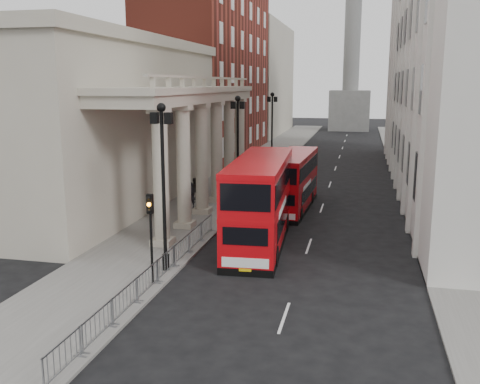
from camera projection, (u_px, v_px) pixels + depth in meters
The scene contains 19 objects.
ground at pixel (146, 304), 23.03m from camera, with size 260.00×260.00×0.00m, color black.
sidewalk_west at pixel (237, 180), 52.33m from camera, with size 6.00×140.00×0.12m, color slate.
sidewalk_east at pixel (413, 187), 48.72m from camera, with size 3.00×140.00×0.12m, color slate.
kerb at pixel (267, 181), 51.68m from camera, with size 0.20×140.00×0.14m, color slate.
portico_building at pixel (107, 127), 41.33m from camera, with size 9.00×28.00×12.00m, color #A9A08E.
brick_building at pixel (212, 70), 68.99m from camera, with size 9.00×32.00×22.00m, color maroon.
west_building_far at pixel (259, 80), 99.76m from camera, with size 9.00×30.00×20.00m, color #A9A08E.
east_building at pixel (449, 47), 47.61m from camera, with size 8.00×55.00×25.00m, color beige.
monument_column at pixel (352, 50), 106.42m from camera, with size 8.00×8.00×54.20m.
lamp_post_south at pixel (163, 176), 26.00m from camera, with size 1.05×0.44×8.32m.
lamp_post_mid at pixel (238, 142), 41.29m from camera, with size 1.05×0.44×8.32m.
lamp_post_north at pixel (272, 126), 56.57m from camera, with size 1.05×0.44×8.32m.
traffic_light at pixel (150, 222), 24.41m from camera, with size 0.28×0.33×4.30m.
crowd_barriers at pixel (157, 271), 25.10m from camera, with size 0.50×18.75×1.10m.
bus_near at pixel (261, 199), 31.40m from camera, with size 3.55×11.92×5.08m.
bus_far at pixel (294, 180), 40.13m from camera, with size 2.76×9.87×4.22m.
pedestrian_a at pixel (191, 195), 40.34m from camera, with size 0.69×0.46×1.90m, color black.
pedestrian_b at pixel (194, 188), 43.50m from camera, with size 0.83×0.65×1.71m, color black.
pedestrian_c at pixel (220, 181), 46.44m from camera, with size 0.88×0.57×1.81m, color black.
Camera 1 is at (8.77, -20.16, 9.33)m, focal length 40.00 mm.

